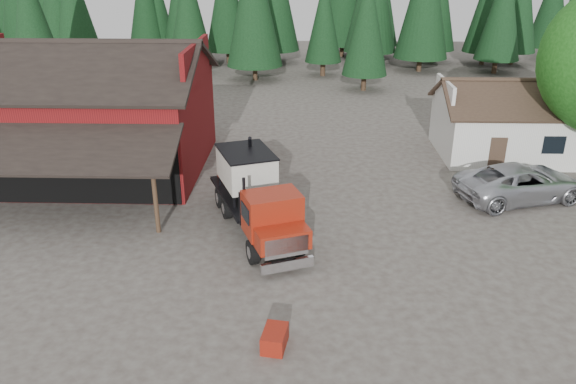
{
  "coord_description": "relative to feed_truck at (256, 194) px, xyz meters",
  "views": [
    {
      "loc": [
        0.76,
        -19.75,
        11.37
      ],
      "look_at": [
        0.1,
        2.54,
        1.8
      ],
      "focal_mm": 35.0,
      "sensor_mm": 36.0,
      "label": 1
    }
  ],
  "objects": [
    {
      "name": "red_barn",
      "position": [
        -9.7,
        7.45,
        0.94
      ],
      "size": [
        12.8,
        13.63,
        7.18
      ],
      "color": "maroon",
      "rests_on": "ground"
    },
    {
      "name": "equip_box",
      "position": [
        1.22,
        -8.0,
        -1.45
      ],
      "size": [
        0.86,
        1.2,
        0.6
      ],
      "primitive_type": "cube",
      "rotation": [
        0.0,
        0.0,
        -0.16
      ],
      "color": "maroon",
      "rests_on": "ground"
    },
    {
      "name": "near_pine_b",
      "position": [
        7.3,
        27.55,
        4.14
      ],
      "size": [
        3.96,
        3.96,
        10.4
      ],
      "color": "#382619",
      "rests_on": "ground"
    },
    {
      "name": "conifer_backdrop",
      "position": [
        1.3,
        39.55,
        -1.75
      ],
      "size": [
        76.0,
        16.0,
        16.0
      ],
      "primitive_type": null,
      "color": "black",
      "rests_on": "ground"
    },
    {
      "name": "ground",
      "position": [
        1.3,
        -2.45,
        -1.75
      ],
      "size": [
        120.0,
        120.0,
        0.0
      ],
      "primitive_type": "plane",
      "color": "#453D36",
      "rests_on": "ground"
    },
    {
      "name": "farmhouse",
      "position": [
        14.3,
        10.55,
        -0.08
      ],
      "size": [
        8.6,
        6.42,
        4.65
      ],
      "color": "silver",
      "rests_on": "ground"
    },
    {
      "name": "near_pine_a",
      "position": [
        -20.7,
        25.55,
        4.64
      ],
      "size": [
        4.4,
        4.4,
        11.4
      ],
      "color": "#382619",
      "rests_on": "ground"
    },
    {
      "name": "silver_car",
      "position": [
        12.79,
        3.71,
        -0.85
      ],
      "size": [
        7.05,
        4.74,
        1.8
      ],
      "primitive_type": "imported",
      "rotation": [
        0.0,
        0.0,
        1.87
      ],
      "color": "#B8BAC1",
      "rests_on": "ground"
    },
    {
      "name": "feed_truck",
      "position": [
        0.0,
        0.0,
        0.0
      ],
      "size": [
        5.03,
        8.52,
        3.74
      ],
      "rotation": [
        0.0,
        0.0,
        0.37
      ],
      "color": "black",
      "rests_on": "ground"
    }
  ]
}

